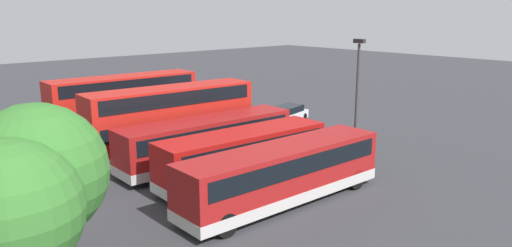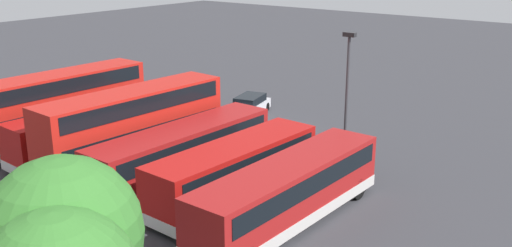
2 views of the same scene
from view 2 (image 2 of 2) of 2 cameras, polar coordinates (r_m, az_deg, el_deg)
name	(u,v)px [view 2 (image 2 of 2)]	position (r m, az deg, el deg)	size (l,w,h in m)	color
ground_plane	(271,129)	(40.40, 1.44, -0.54)	(140.00, 140.00, 0.00)	#38383D
bus_single_deck_near_end	(289,191)	(26.43, 3.26, -6.61)	(2.84, 11.73, 2.95)	#A51919
bus_single_deck_second	(235,170)	(28.73, -2.08, -4.60)	(3.06, 10.33, 2.95)	#B71411
bus_single_deck_third	(183,151)	(31.55, -7.16, -2.70)	(2.93, 11.70, 2.95)	#A51919
bus_double_decker_fourth	(134,127)	(33.39, -11.89, -0.33)	(3.25, 11.61, 4.55)	red
bus_single_deck_fifth	(95,130)	(36.23, -15.50, -0.58)	(3.22, 10.80, 2.95)	#B71411
bus_double_decker_sixth	(62,106)	(39.05, -18.46, 1.68)	(2.98, 11.54, 4.55)	red
car_hatchback_silver	(249,105)	(43.69, -0.67, 1.78)	(2.79, 4.63, 1.43)	silver
lamp_post_tall	(347,91)	(32.45, 8.90, 3.21)	(0.70, 0.30, 7.77)	#38383D
tree_midleft	(64,234)	(18.23, -18.31, -10.22)	(4.69, 4.69, 6.49)	#4C3823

